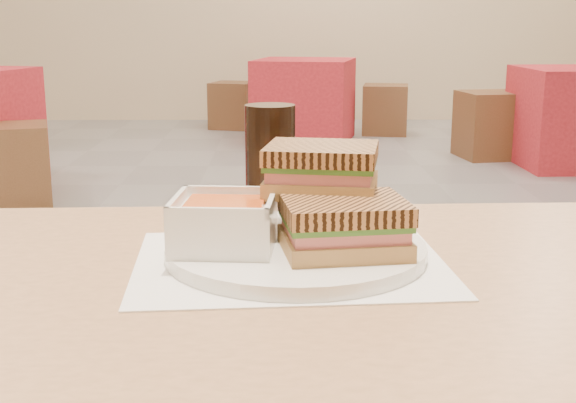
{
  "coord_description": "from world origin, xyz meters",
  "views": [
    {
      "loc": [
        0.0,
        -2.83,
        1.02
      ],
      "look_at": [
        0.01,
        -2.0,
        0.82
      ],
      "focal_mm": 47.83,
      "sensor_mm": 36.0,
      "label": 1
    }
  ],
  "objects_px": {
    "panini_lower": "(344,226)",
    "bg_chair_1l": "(490,125)",
    "soup_bowl": "(224,225)",
    "bg_chair_2r": "(385,110)",
    "cola_glass": "(270,159)",
    "bg_table_2": "(304,100)",
    "bg_chair_0r": "(13,164)",
    "bg_table_1": "(576,117)",
    "main_table": "(366,385)",
    "bg_chair_2l": "(234,105)",
    "plate": "(296,250)"
  },
  "relations": [
    {
      "from": "soup_bowl",
      "to": "main_table",
      "type": "bearing_deg",
      "value": -26.94
    },
    {
      "from": "soup_bowl",
      "to": "bg_chair_2r",
      "type": "relative_size",
      "value": 0.27
    },
    {
      "from": "bg_chair_0r",
      "to": "panini_lower",
      "type": "bearing_deg",
      "value": -65.5
    },
    {
      "from": "plate",
      "to": "bg_chair_2l",
      "type": "relative_size",
      "value": 0.63
    },
    {
      "from": "bg_chair_0r",
      "to": "bg_chair_1l",
      "type": "xyz_separation_m",
      "value": [
        3.06,
        1.41,
        0.02
      ]
    },
    {
      "from": "bg_chair_2l",
      "to": "bg_chair_2r",
      "type": "distance_m",
      "value": 1.43
    },
    {
      "from": "plate",
      "to": "bg_table_2",
      "type": "distance_m",
      "value": 5.67
    },
    {
      "from": "panini_lower",
      "to": "soup_bowl",
      "type": "bearing_deg",
      "value": 172.46
    },
    {
      "from": "bg_chair_1l",
      "to": "bg_chair_2r",
      "type": "relative_size",
      "value": 1.11
    },
    {
      "from": "plate",
      "to": "bg_chair_1l",
      "type": "xyz_separation_m",
      "value": [
        1.55,
        4.81,
        -0.52
      ]
    },
    {
      "from": "panini_lower",
      "to": "bg_chair_0r",
      "type": "distance_m",
      "value": 3.81
    },
    {
      "from": "bg_table_2",
      "to": "bg_chair_2r",
      "type": "distance_m",
      "value": 0.83
    },
    {
      "from": "main_table",
      "to": "bg_chair_2l",
      "type": "distance_m",
      "value": 6.52
    },
    {
      "from": "bg_chair_1l",
      "to": "bg_chair_2l",
      "type": "bearing_deg",
      "value": 141.55
    },
    {
      "from": "soup_bowl",
      "to": "panini_lower",
      "type": "bearing_deg",
      "value": -7.54
    },
    {
      "from": "main_table",
      "to": "soup_bowl",
      "type": "xyz_separation_m",
      "value": [
        -0.15,
        0.08,
        0.16
      ]
    },
    {
      "from": "panini_lower",
      "to": "plate",
      "type": "bearing_deg",
      "value": 149.54
    },
    {
      "from": "main_table",
      "to": "panini_lower",
      "type": "height_order",
      "value": "panini_lower"
    },
    {
      "from": "bg_table_1",
      "to": "bg_chair_2l",
      "type": "bearing_deg",
      "value": 142.42
    },
    {
      "from": "main_table",
      "to": "bg_chair_2l",
      "type": "bearing_deg",
      "value": 94.57
    },
    {
      "from": "plate",
      "to": "soup_bowl",
      "type": "distance_m",
      "value": 0.09
    },
    {
      "from": "panini_lower",
      "to": "bg_chair_1l",
      "type": "xyz_separation_m",
      "value": [
        1.5,
        4.84,
        -0.55
      ]
    },
    {
      "from": "bg_table_1",
      "to": "bg_chair_2l",
      "type": "xyz_separation_m",
      "value": [
        -2.5,
        1.93,
        -0.13
      ]
    },
    {
      "from": "cola_glass",
      "to": "bg_chair_2r",
      "type": "relative_size",
      "value": 0.34
    },
    {
      "from": "main_table",
      "to": "cola_glass",
      "type": "relative_size",
      "value": 8.04
    },
    {
      "from": "plate",
      "to": "soup_bowl",
      "type": "bearing_deg",
      "value": -170.67
    },
    {
      "from": "bg_table_1",
      "to": "bg_chair_0r",
      "type": "distance_m",
      "value": 3.73
    },
    {
      "from": "cola_glass",
      "to": "bg_table_2",
      "type": "relative_size",
      "value": 0.16
    },
    {
      "from": "panini_lower",
      "to": "bg_chair_2l",
      "type": "bearing_deg",
      "value": 94.42
    },
    {
      "from": "main_table",
      "to": "plate",
      "type": "distance_m",
      "value": 0.17
    },
    {
      "from": "bg_table_1",
      "to": "bg_chair_1l",
      "type": "bearing_deg",
      "value": 146.09
    },
    {
      "from": "bg_table_2",
      "to": "bg_chair_1l",
      "type": "distance_m",
      "value": 1.6
    },
    {
      "from": "bg_table_1",
      "to": "bg_chair_0r",
      "type": "height_order",
      "value": "bg_table_1"
    },
    {
      "from": "cola_glass",
      "to": "bg_chair_0r",
      "type": "height_order",
      "value": "cola_glass"
    },
    {
      "from": "cola_glass",
      "to": "bg_chair_1l",
      "type": "xyz_separation_m",
      "value": [
        1.59,
        4.58,
        -0.58
      ]
    },
    {
      "from": "plate",
      "to": "bg_table_1",
      "type": "relative_size",
      "value": 0.37
    },
    {
      "from": "soup_bowl",
      "to": "bg_table_2",
      "type": "height_order",
      "value": "soup_bowl"
    },
    {
      "from": "soup_bowl",
      "to": "bg_chair_2l",
      "type": "bearing_deg",
      "value": 93.25
    },
    {
      "from": "panini_lower",
      "to": "bg_chair_1l",
      "type": "bearing_deg",
      "value": 72.76
    },
    {
      "from": "bg_table_2",
      "to": "bg_chair_0r",
      "type": "relative_size",
      "value": 1.88
    },
    {
      "from": "bg_table_1",
      "to": "bg_chair_1l",
      "type": "distance_m",
      "value": 0.62
    },
    {
      "from": "soup_bowl",
      "to": "cola_glass",
      "type": "xyz_separation_m",
      "value": [
        0.05,
        0.24,
        0.03
      ]
    },
    {
      "from": "soup_bowl",
      "to": "bg_table_1",
      "type": "height_order",
      "value": "soup_bowl"
    },
    {
      "from": "soup_bowl",
      "to": "bg_chair_2r",
      "type": "distance_m",
      "value": 6.13
    },
    {
      "from": "plate",
      "to": "bg_chair_2l",
      "type": "height_order",
      "value": "plate"
    },
    {
      "from": "bg_chair_1l",
      "to": "panini_lower",
      "type": "bearing_deg",
      "value": -107.24
    },
    {
      "from": "soup_bowl",
      "to": "bg_table_2",
      "type": "xyz_separation_m",
      "value": [
        0.28,
        5.66,
        -0.45
      ]
    },
    {
      "from": "main_table",
      "to": "soup_bowl",
      "type": "height_order",
      "value": "soup_bowl"
    },
    {
      "from": "bg_table_2",
      "to": "bg_chair_2l",
      "type": "distance_m",
      "value": 0.99
    },
    {
      "from": "bg_chair_2r",
      "to": "bg_table_1",
      "type": "bearing_deg",
      "value": -53.77
    }
  ]
}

